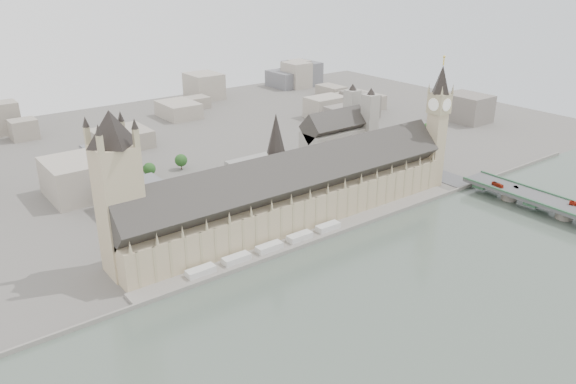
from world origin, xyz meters
TOP-DOWN VIEW (x-y plane):
  - ground at (0.00, 0.00)m, footprint 900.00×900.00m
  - river_thames at (0.00, -165.00)m, footprint 600.00×600.00m
  - embankment_wall at (0.00, -15.00)m, footprint 600.00×1.50m
  - river_terrace at (0.00, -7.50)m, footprint 270.00×15.00m
  - terrace_tents at (-40.00, -7.00)m, footprint 118.00×7.00m
  - palace_of_westminster at (0.00, 19.70)m, footprint 265.00×40.73m
  - elizabeth_tower at (138.00, 8.00)m, footprint 17.00×17.00m
  - victoria_tower at (-122.00, 26.00)m, footprint 30.00×30.00m
  - central_tower at (-10.00, 26.00)m, footprint 13.00×13.00m
  - westminster_bridge at (162.00, -87.50)m, footprint 25.00×325.00m
  - westminster_abbey at (110.92, 95.00)m, footprint 68.00×36.00m
  - city_skyline_inland at (0.00, 245.00)m, footprint 720.00×360.00m
  - park_trees at (-10.00, 60.00)m, footprint 110.00×30.00m
  - red_bus_north at (156.03, -42.09)m, footprint 3.67×10.37m
  - car_silver at (165.36, -52.59)m, footprint 2.74×4.62m
  - car_approach at (166.71, 41.75)m, footprint 3.95×6.08m

SIDE VIEW (x-z plane):
  - ground at x=0.00m, z-range 0.00..0.00m
  - river_thames at x=0.00m, z-range 0.00..0.00m
  - river_terrace at x=0.00m, z-range 0.00..2.00m
  - embankment_wall at x=0.00m, z-range 0.00..3.00m
  - terrace_tents at x=-40.00m, z-range 2.00..6.00m
  - westminster_bridge at x=162.00m, z-range 0.00..10.25m
  - park_trees at x=-10.00m, z-range 0.00..15.00m
  - car_silver at x=165.36m, z-range 10.25..11.69m
  - car_approach at x=166.71m, z-range 10.25..11.89m
  - red_bus_north at x=156.03m, z-range 10.25..13.08m
  - city_skyline_inland at x=0.00m, z-range 0.00..38.00m
  - palace_of_westminster at x=0.00m, z-range -5.02..50.43m
  - westminster_abbey at x=110.92m, z-range -6.92..57.08m
  - victoria_tower at x=-122.00m, z-range 5.20..105.20m
  - central_tower at x=-10.00m, z-range 33.92..81.92m
  - elizabeth_tower at x=138.00m, z-range 4.34..111.84m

